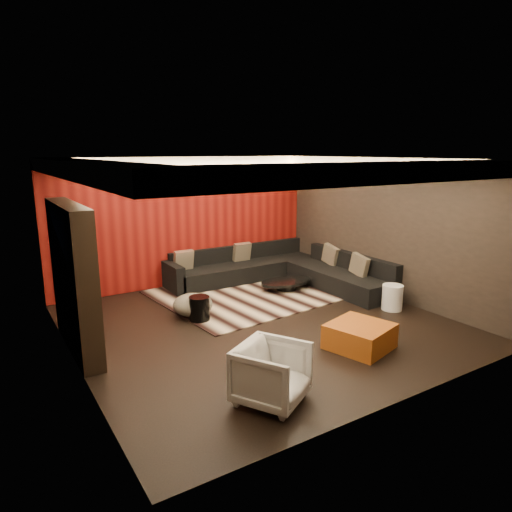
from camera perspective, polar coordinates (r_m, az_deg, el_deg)
floor at (r=7.97m, az=0.47°, el=-8.53°), size 6.00×6.00×0.02m
ceiling at (r=7.42m, az=0.52°, el=12.17°), size 6.00×6.00×0.02m
wall_back at (r=10.20m, az=-8.69°, el=4.31°), size 6.00×0.02×2.80m
wall_left at (r=6.50m, az=-22.46°, el=-1.52°), size 0.02×6.00×2.80m
wall_right at (r=9.51m, az=15.98°, el=3.33°), size 0.02×6.00×2.80m
red_feature_wall at (r=10.16m, az=-8.60°, el=4.28°), size 5.98×0.05×2.78m
soffit_back at (r=9.80m, az=-8.21°, el=11.56°), size 6.00×0.60×0.22m
soffit_front at (r=5.35m, az=16.57°, el=10.01°), size 6.00×0.60×0.22m
soffit_left at (r=6.38m, az=-20.70°, el=10.13°), size 0.60×4.80×0.22m
soffit_right at (r=9.16m, az=15.17°, el=11.15°), size 0.60×4.80×0.22m
cove_back at (r=9.49m, az=-7.34°, el=11.00°), size 4.80×0.08×0.04m
cove_front at (r=5.58m, az=13.87°, el=9.35°), size 4.80×0.08×0.04m
cove_left at (r=6.46m, az=-17.66°, el=9.58°), size 0.08×4.80×0.04m
cove_right at (r=8.92m, az=13.62°, el=10.62°), size 0.08×4.80×0.04m
tv_surround at (r=7.18m, az=-21.85°, el=-2.64°), size 0.30×2.00×2.20m
tv_screen at (r=7.12m, az=-20.82°, el=0.24°), size 0.04×1.30×0.80m
tv_shelf at (r=7.31m, az=-20.35°, el=-5.50°), size 0.04×1.60×0.04m
rug at (r=9.69m, az=0.12°, el=-4.45°), size 4.26×3.36×0.02m
coffee_table at (r=9.80m, az=3.80°, el=-3.61°), size 1.23×1.23×0.20m
drum_stool at (r=8.08m, az=-7.09°, el=-6.50°), size 0.40×0.40×0.42m
striped_pouf at (r=8.33m, az=-7.91°, el=-6.05°), size 0.85×0.85×0.39m
white_side_table at (r=8.95m, az=16.67°, el=-4.97°), size 0.46×0.46×0.48m
orange_ottoman at (r=7.17m, az=12.84°, el=-9.74°), size 1.04×1.04×0.37m
armchair at (r=5.55m, az=1.98°, el=-14.50°), size 1.05×1.06×0.71m
sectional_sofa at (r=10.28m, az=3.02°, el=-1.96°), size 3.65×3.50×0.75m
throw_pillows at (r=10.05m, az=2.76°, el=-0.21°), size 3.29×2.74×0.50m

